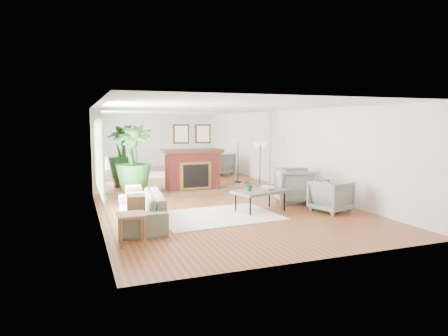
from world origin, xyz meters
name	(u,v)px	position (x,y,z in m)	size (l,w,h in m)	color
ground	(233,212)	(0.00, 0.00, 0.00)	(7.00, 7.00, 0.00)	brown
wall_left	(99,164)	(-2.99, 0.00, 1.25)	(0.02, 7.00, 2.50)	white
wall_right	(340,156)	(2.99, 0.00, 1.25)	(0.02, 7.00, 2.50)	white
wall_back	(192,150)	(0.00, 3.49, 1.25)	(6.00, 0.02, 2.50)	white
mirror_panel	(192,150)	(0.00, 3.47, 1.25)	(5.40, 0.04, 2.40)	silver
window_panel	(99,158)	(-2.96, 0.40, 1.35)	(0.04, 2.40, 1.50)	#B2E09E
fireplace	(194,169)	(0.00, 3.26, 0.66)	(1.85, 0.83, 2.05)	maroon
area_rug	(218,216)	(-0.50, -0.30, 0.01)	(2.63, 1.88, 0.03)	silver
coffee_table	(260,192)	(0.64, -0.14, 0.47)	(1.43, 1.06, 0.51)	#685F52
sofa	(141,209)	(-2.21, -0.36, 0.33)	(2.24, 0.88, 0.66)	#6D705A
armchair_back	(295,185)	(1.97, 0.51, 0.46)	(0.97, 1.00, 0.91)	gray
armchair_front	(331,196)	(2.20, -0.75, 0.37)	(0.79, 0.82, 0.74)	gray
side_table	(131,219)	(-2.58, -1.72, 0.46)	(0.49, 0.49, 0.55)	#8E5F39
potted_ficus	(133,161)	(-1.99, 2.17, 1.09)	(1.26, 1.26, 2.03)	black
floor_lamp	(260,149)	(1.92, 2.55, 1.28)	(0.49, 0.27, 1.50)	black
tabletop_plant	(249,185)	(0.37, -0.10, 0.66)	(0.26, 0.23, 0.29)	#296424
fruit_bowl	(268,189)	(0.82, -0.20, 0.54)	(0.24, 0.24, 0.06)	#8E5F39
book	(265,187)	(0.90, 0.11, 0.52)	(0.23, 0.32, 0.02)	#8E5F39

